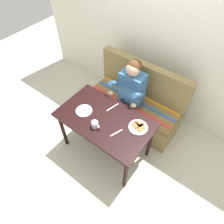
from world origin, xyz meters
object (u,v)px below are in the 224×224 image
Objects in this scene: coffee_mug at (95,124)px; person at (129,91)px; plate_eggs at (84,111)px; knife at (113,107)px; table at (105,123)px; plate_breakfast at (138,127)px; couch at (135,104)px; fork at (116,133)px.

person is at bearing 91.17° from coffee_mug.
plate_eggs is 1.79× the size of coffee_mug.
coffee_mug is 0.38m from knife.
coffee_mug reaches higher than table.
plate_eggs is 1.06× the size of knife.
plate_breakfast reaches higher than knife.
couch is 0.97m from plate_eggs.
plate_eggs is 1.24× the size of fork.
fork is 0.41m from knife.
fork is (0.24, -0.85, 0.40)m from couch.
person is at bearing 92.92° from table.
knife reaches higher than table.
person reaches higher than couch.
table is 0.44m from plate_breakfast.
fork is at bearing -33.76° from knife.
person is at bearing 68.30° from plate_eggs.
plate_breakfast is at bearing -46.13° from person.
plate_breakfast is 1.36× the size of fork.
couch reaches higher than knife.
table is 5.69× the size of plate_eggs.
table is at bearing -87.08° from person.
plate_breakfast is 1.96× the size of coffee_mug.
table is at bearing 84.85° from coffee_mug.
plate_eggs reaches higher than fork.
plate_breakfast reaches higher than fork.
coffee_mug is at bearing -95.15° from table.
plate_eggs is 0.37m from knife.
couch is 7.20× the size of knife.
coffee_mug is at bearing -143.02° from fork.
person is at bearing 102.01° from knife.
coffee_mug is at bearing -88.83° from person.
coffee_mug is at bearing -144.03° from plate_breakfast.
person reaches higher than plate_eggs.
fork is at bearing -18.81° from table.
fork is at bearing 17.59° from coffee_mug.
couch reaches higher than coffee_mug.
coffee_mug is 0.69× the size of fork.
plate_breakfast is at bearing 35.97° from coffee_mug.
person reaches higher than coffee_mug.
table is at bearing 12.02° from plate_eggs.
person is at bearing -99.75° from couch.
plate_breakfast is at bearing 19.10° from table.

